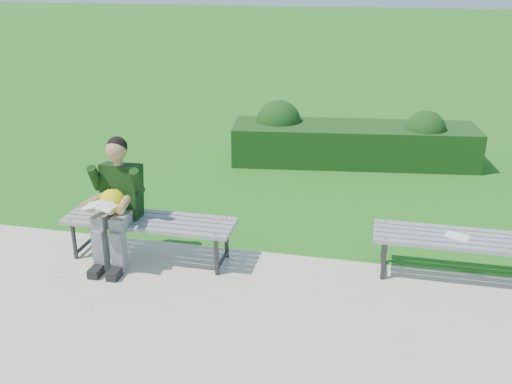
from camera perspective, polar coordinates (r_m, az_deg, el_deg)
The scene contains 7 objects.
ground at distance 6.26m, azimuth 0.84°, elevation -6.17°, with size 80.00×80.00×0.00m.
walkway at distance 4.82m, azimuth -3.56°, elevation -15.61°, with size 30.00×3.50×0.02m.
hedge at distance 9.16m, azimuth 9.27°, elevation 5.17°, with size 3.87×1.43×0.93m.
bench_left at distance 6.06m, azimuth -10.62°, elevation -3.17°, with size 1.80×0.50×0.46m.
bench_right at distance 5.94m, azimuth 20.37°, elevation -4.76°, with size 1.80×0.50×0.46m.
seated_boy at distance 5.98m, azimuth -13.82°, elevation -0.65°, with size 0.56×0.76×1.31m.
paper_sheet at distance 5.90m, azimuth 19.48°, elevation -4.19°, with size 0.27×0.23×0.01m.
Camera 1 is at (1.11, -5.42, 2.93)m, focal length 40.00 mm.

